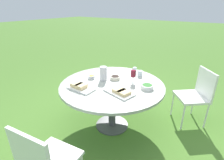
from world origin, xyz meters
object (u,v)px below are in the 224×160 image
water_pitcher (103,73)px  chair_near_right (197,93)px  dining_table (112,89)px  wine_glass (133,74)px  chair_near_left (44,160)px

water_pitcher → chair_near_right: bearing=122.9°
dining_table → wine_glass: bearing=132.2°
chair_near_left → dining_table: bearing=-173.5°
chair_near_right → chair_near_left: bearing=-22.4°
chair_near_left → chair_near_right: (-2.13, 0.88, 0.00)m
dining_table → chair_near_right: bearing=129.1°
chair_near_right → water_pitcher: 1.48m
chair_near_left → wine_glass: bearing=176.9°
dining_table → chair_near_left: 1.31m
chair_near_left → chair_near_right: bearing=157.6°
wine_glass → chair_near_right: bearing=128.2°
water_pitcher → wine_glass: (-0.16, 0.42, 0.03)m
chair_near_right → water_pitcher: bearing=-57.1°
chair_near_left → wine_glass: (-1.50, 0.08, 0.34)m
dining_table → water_pitcher: bearing=-104.4°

